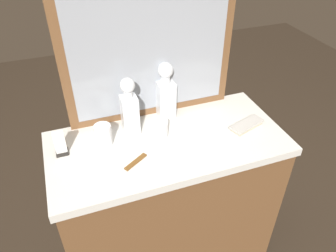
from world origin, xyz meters
TOP-DOWN VIEW (x-y plane):
  - ground_plane at (0.00, 0.00)m, footprint 6.00×6.00m
  - dresser at (0.00, 0.00)m, footprint 1.04×0.50m
  - dresser_mirror at (0.00, 0.23)m, footprint 0.78×0.03m
  - crystal_decanter_left at (0.06, 0.19)m, footprint 0.08×0.08m
  - crystal_decanter_center at (-0.13, 0.12)m, footprint 0.07×0.07m
  - crystal_tumbler_front at (-0.02, 0.05)m, footprint 0.07×0.07m
  - crystal_tumbler_center at (-0.27, 0.08)m, footprint 0.07×0.07m
  - silver_brush_far_left at (0.37, -0.03)m, footprint 0.18×0.11m
  - porcelain_dish at (0.21, 0.01)m, footprint 0.07×0.07m
  - tortoiseshell_comb at (-0.17, -0.09)m, footprint 0.11×0.08m
  - napkin_holder at (-0.45, 0.07)m, footprint 0.05×0.05m

SIDE VIEW (x-z plane):
  - ground_plane at x=0.00m, z-range 0.00..0.00m
  - dresser at x=0.00m, z-range 0.00..0.83m
  - tortoiseshell_comb at x=-0.17m, z-range 0.83..0.83m
  - porcelain_dish at x=0.21m, z-range 0.83..0.84m
  - silver_brush_far_left at x=0.37m, z-range 0.83..0.85m
  - crystal_tumbler_front at x=-0.02m, z-range 0.82..0.91m
  - crystal_tumbler_center at x=-0.27m, z-range 0.82..0.92m
  - napkin_holder at x=-0.45m, z-range 0.82..0.93m
  - crystal_decanter_center at x=-0.13m, z-range 0.80..1.07m
  - crystal_decanter_left at x=0.06m, z-range 0.80..1.08m
  - dresser_mirror at x=0.00m, z-range 0.83..1.45m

